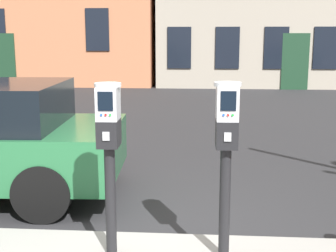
{
  "coord_description": "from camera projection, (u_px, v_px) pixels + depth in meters",
  "views": [
    {
      "loc": [
        0.67,
        -3.86,
        1.97
      ],
      "look_at": [
        0.4,
        -0.15,
        1.24
      ],
      "focal_mm": 49.11,
      "sensor_mm": 36.0,
      "label": 1
    }
  ],
  "objects": [
    {
      "name": "parking_meter_twin_adjacent",
      "position": [
        226.0,
        139.0,
        3.68
      ],
      "size": [
        0.22,
        0.25,
        1.48
      ],
      "rotation": [
        0.0,
        0.0,
        -1.55
      ],
      "color": "black",
      "rests_on": "sidewalk_slab"
    },
    {
      "name": "parking_meter_near_kerb",
      "position": [
        109.0,
        139.0,
        3.75
      ],
      "size": [
        0.22,
        0.25,
        1.47
      ],
      "rotation": [
        0.0,
        0.0,
        -1.55
      ],
      "color": "black",
      "rests_on": "sidewalk_slab"
    }
  ]
}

